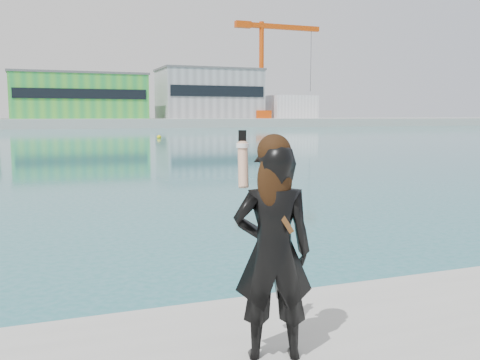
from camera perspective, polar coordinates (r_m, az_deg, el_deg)
name	(u,v)px	position (r m, az deg, el deg)	size (l,w,h in m)	color
far_quay	(44,123)	(133.97, -20.21, 5.74)	(320.00, 40.00, 2.00)	#9E9E99
warehouse_green	(79,96)	(132.37, -16.81, 8.57)	(30.60, 16.36, 10.50)	green
warehouse_grey_right	(209,94)	(138.49, -3.33, 9.17)	(25.50, 15.35, 12.50)	gray
ancillary_shed	(290,107)	(144.76, 5.33, 7.76)	(12.00, 10.00, 6.00)	silver
dock_crane	(266,66)	(137.98, 2.77, 12.02)	(23.00, 4.00, 24.00)	#EC4D0D
flagpole_right	(144,99)	(127.26, -10.16, 8.51)	(1.28, 0.16, 8.00)	silver
buoy_near	(159,138)	(63.88, -8.64, 4.41)	(0.50, 0.50, 0.50)	yellow
woman	(273,245)	(4.05, 3.54, -6.97)	(0.69, 0.55, 1.74)	black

